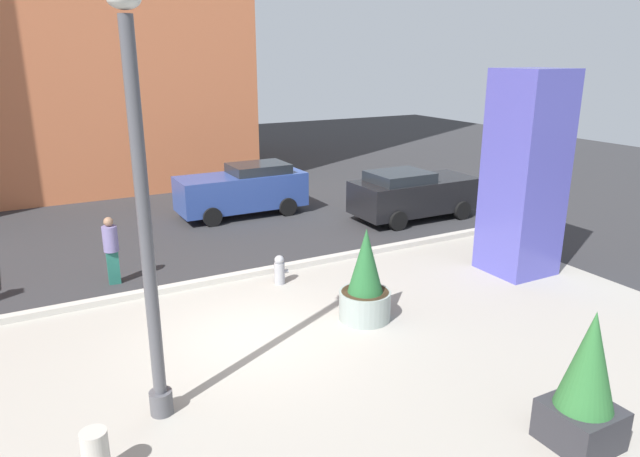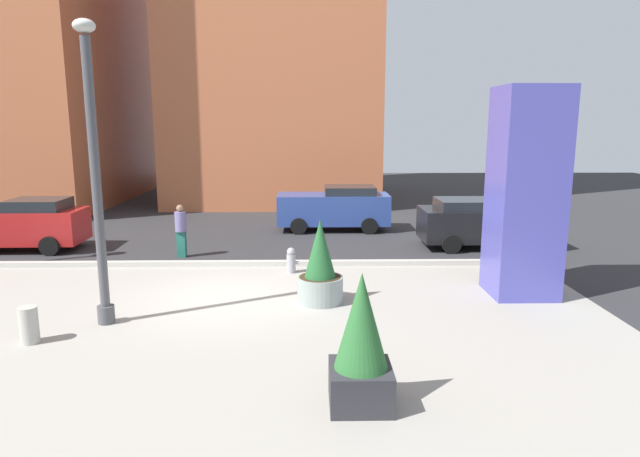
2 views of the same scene
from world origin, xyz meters
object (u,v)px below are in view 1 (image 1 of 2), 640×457
art_pillar_blue (525,174)px  car_curb_east (243,189)px  potted_plant_mid_plaza (586,384)px  pedestrian_by_curb (111,247)px  car_passing_lane (413,194)px  fire_hydrant (280,270)px  concrete_bollard (96,456)px  lamp_post (145,229)px  potted_plant_near_right (365,283)px

art_pillar_blue → car_curb_east: (-4.30, 8.56, -1.66)m
potted_plant_mid_plaza → pedestrian_by_curb: size_ratio=1.24×
car_curb_east → car_passing_lane: size_ratio=1.02×
art_pillar_blue → fire_hydrant: (-5.85, 2.10, -2.21)m
concrete_bollard → pedestrian_by_curb: bearing=78.9°
lamp_post → car_passing_lane: (10.40, 7.26, -2.20)m
lamp_post → car_passing_lane: 12.88m
lamp_post → pedestrian_by_curb: size_ratio=3.68×
potted_plant_mid_plaza → pedestrian_by_curb: potted_plant_mid_plaza is taller
car_passing_lane → pedestrian_by_curb: pedestrian_by_curb is taller
potted_plant_near_right → potted_plant_mid_plaza: potted_plant_mid_plaza is taller
fire_hydrant → car_passing_lane: size_ratio=0.17×
pedestrian_by_curb → potted_plant_mid_plaza: bearing=-63.0°
potted_plant_near_right → car_curb_east: potted_plant_near_right is taller
car_curb_east → pedestrian_by_curb: (-5.15, -4.46, 0.04)m
art_pillar_blue → car_curb_east: bearing=116.7°
lamp_post → potted_plant_mid_plaza: 6.67m
potted_plant_mid_plaza → car_passing_lane: potted_plant_mid_plaza is taller
potted_plant_near_right → fire_hydrant: (-0.79, 2.67, -0.46)m
potted_plant_near_right → potted_plant_mid_plaza: size_ratio=0.96×
concrete_bollard → art_pillar_blue: bearing=15.4°
potted_plant_mid_plaza → pedestrian_by_curb: 10.82m
concrete_bollard → car_passing_lane: (11.51, 8.34, 0.50)m
art_pillar_blue → car_passing_lane: 5.66m
potted_plant_near_right → potted_plant_mid_plaza: 5.00m
fire_hydrant → potted_plant_mid_plaza: bearing=-80.3°
lamp_post → concrete_bollard: 3.11m
art_pillar_blue → car_curb_east: 9.72m
car_curb_east → fire_hydrant: bearing=-103.5°
lamp_post → potted_plant_near_right: (4.67, 1.34, -2.24)m
potted_plant_near_right → pedestrian_by_curb: size_ratio=1.19×
pedestrian_by_curb → car_passing_lane: bearing=7.1°
concrete_bollard → car_curb_east: (6.54, 11.54, 0.54)m
concrete_bollard → car_curb_east: 13.28m
lamp_post → potted_plant_near_right: lamp_post is taller
potted_plant_near_right → car_curb_east: size_ratio=0.46×
potted_plant_mid_plaza → car_passing_lane: bearing=64.4°
lamp_post → pedestrian_by_curb: 6.37m
art_pillar_blue → concrete_bollard: size_ratio=6.88×
potted_plant_near_right → car_passing_lane: 8.25m
art_pillar_blue → car_curb_east: size_ratio=1.16×
potted_plant_mid_plaza → concrete_bollard: size_ratio=2.83×
concrete_bollard → car_passing_lane: 14.23m
potted_plant_near_right → potted_plant_mid_plaza: (0.53, -4.97, 0.16)m
car_curb_east → concrete_bollard: bearing=-119.5°
fire_hydrant → car_passing_lane: bearing=26.5°
concrete_bollard → fire_hydrant: bearing=45.5°
fire_hydrant → car_passing_lane: (6.52, 3.26, 0.50)m
concrete_bollard → car_curb_east: car_curb_east is taller
car_passing_lane → potted_plant_near_right: bearing=-134.1°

